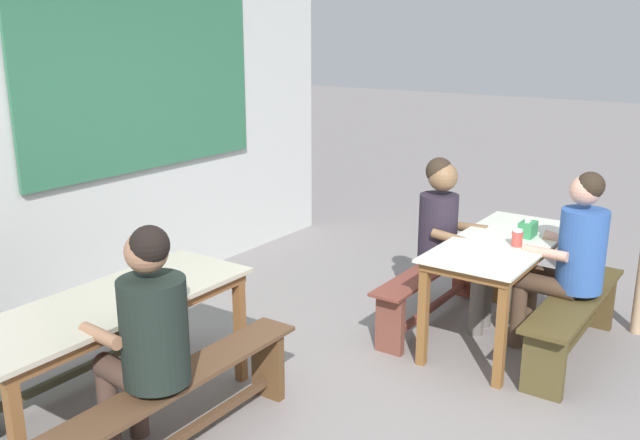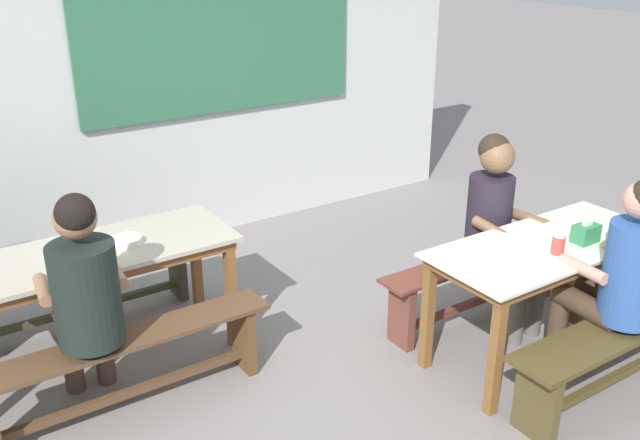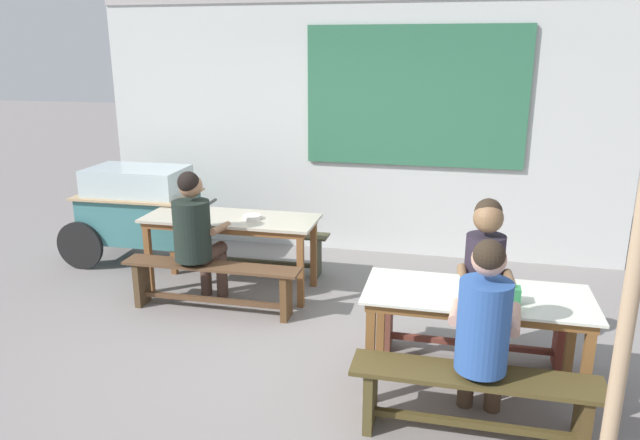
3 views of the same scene
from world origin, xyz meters
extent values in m
plane|color=gray|center=(0.00, 0.00, 0.00)|extent=(40.00, 40.00, 0.00)
cube|color=silver|center=(0.00, 2.54, 1.43)|extent=(6.11, 0.12, 2.86)
cube|color=#306C4C|center=(0.67, 2.45, 1.85)|extent=(2.43, 0.03, 1.53)
cube|color=#B8B09A|center=(-0.97, 0.99, 0.75)|extent=(1.72, 0.66, 0.03)
cube|color=brown|center=(-0.97, 0.99, 0.71)|extent=(1.64, 0.59, 0.06)
cube|color=brown|center=(-0.19, 1.25, 0.34)|extent=(0.06, 0.06, 0.68)
cube|color=brown|center=(-0.19, 0.73, 0.34)|extent=(0.06, 0.06, 0.68)
cube|color=silver|center=(1.36, -0.42, 0.76)|extent=(1.53, 0.67, 0.02)
cube|color=brown|center=(1.36, -0.42, 0.72)|extent=(1.45, 0.61, 0.06)
cube|color=brown|center=(2.04, -0.15, 0.34)|extent=(0.06, 0.06, 0.69)
cube|color=brown|center=(2.04, -0.69, 0.34)|extent=(0.06, 0.06, 0.69)
cube|color=brown|center=(0.68, -0.14, 0.34)|extent=(0.06, 0.06, 0.69)
cube|color=brown|center=(0.68, -0.69, 0.34)|extent=(0.06, 0.06, 0.69)
cube|color=#403E2A|center=(-0.97, 1.53, 0.45)|extent=(1.73, 0.26, 0.02)
cube|color=#3A3A2B|center=(-0.23, 1.53, 0.22)|extent=(0.06, 0.21, 0.44)
cube|color=#403E2A|center=(-0.97, 1.53, 0.11)|extent=(1.45, 0.05, 0.04)
cube|color=brown|center=(-0.97, 0.45, 0.45)|extent=(1.67, 0.26, 0.03)
cube|color=brown|center=(-0.25, 0.45, 0.22)|extent=(0.06, 0.22, 0.43)
cube|color=brown|center=(-0.97, 0.45, 0.11)|extent=(1.39, 0.05, 0.04)
cube|color=brown|center=(1.36, 0.12, 0.45)|extent=(1.55, 0.25, 0.02)
cube|color=brown|center=(2.02, 0.12, 0.22)|extent=(0.06, 0.21, 0.44)
cube|color=brown|center=(0.71, 0.12, 0.22)|extent=(0.06, 0.21, 0.44)
cube|color=brown|center=(1.36, 0.12, 0.11)|extent=(1.27, 0.05, 0.04)
cube|color=#4C3F1F|center=(1.36, -0.96, 0.45)|extent=(1.51, 0.31, 0.03)
cube|color=#4C3B1E|center=(2.00, -0.96, 0.22)|extent=(0.06, 0.26, 0.43)
cube|color=#4E4323|center=(0.72, -0.95, 0.22)|extent=(0.06, 0.26, 0.43)
cube|color=#4C3F1F|center=(1.36, -0.96, 0.11)|extent=(1.23, 0.05, 0.04)
cylinder|color=#4B3627|center=(1.51, -0.60, 0.23)|extent=(0.11, 0.11, 0.46)
cylinder|color=#4B3627|center=(1.33, -0.58, 0.23)|extent=(0.11, 0.11, 0.46)
cylinder|color=#4B3627|center=(1.49, -0.78, 0.51)|extent=(0.17, 0.42, 0.13)
cylinder|color=#4B3627|center=(1.31, -0.76, 0.51)|extent=(0.17, 0.42, 0.13)
cylinder|color=#2E559E|center=(1.38, -0.96, 0.78)|extent=(0.31, 0.31, 0.56)
sphere|color=tan|center=(1.39, -0.94, 1.20)|extent=(0.20, 0.20, 0.20)
sphere|color=#2D2319|center=(1.38, -0.97, 1.23)|extent=(0.19, 0.19, 0.19)
cylinder|color=tan|center=(1.58, -0.79, 0.77)|extent=(0.10, 0.31, 0.11)
cylinder|color=tan|center=(1.22, -0.76, 0.77)|extent=(0.10, 0.31, 0.07)
cylinder|color=#4C362C|center=(-1.00, 0.78, 0.23)|extent=(0.11, 0.11, 0.46)
cylinder|color=#4C362C|center=(-1.18, 0.80, 0.23)|extent=(0.11, 0.11, 0.46)
cylinder|color=#4C362C|center=(-1.02, 0.61, 0.51)|extent=(0.17, 0.39, 0.13)
cylinder|color=#4C362C|center=(-1.20, 0.63, 0.51)|extent=(0.17, 0.39, 0.13)
cylinder|color=black|center=(-1.13, 0.45, 0.78)|extent=(0.34, 0.34, 0.55)
sphere|color=#97694C|center=(-1.13, 0.47, 1.19)|extent=(0.21, 0.21, 0.21)
sphere|color=black|center=(-1.13, 0.44, 1.22)|extent=(0.20, 0.20, 0.20)
cylinder|color=#97694C|center=(-0.92, 0.61, 0.76)|extent=(0.10, 0.31, 0.08)
cylinder|color=#97694C|center=(-1.30, 0.65, 0.76)|extent=(0.10, 0.31, 0.08)
cylinder|color=#625D55|center=(1.35, -0.26, 0.23)|extent=(0.11, 0.11, 0.46)
cylinder|color=#625D55|center=(1.53, -0.25, 0.23)|extent=(0.11, 0.11, 0.46)
cylinder|color=#625D55|center=(1.34, -0.07, 0.51)|extent=(0.15, 0.42, 0.13)
cylinder|color=#625D55|center=(1.52, -0.06, 0.51)|extent=(0.15, 0.42, 0.13)
cylinder|color=#27202D|center=(1.42, 0.12, 0.76)|extent=(0.30, 0.30, 0.51)
sphere|color=brown|center=(1.42, 0.10, 1.16)|extent=(0.22, 0.22, 0.22)
sphere|color=#2D2319|center=(1.42, 0.13, 1.20)|extent=(0.21, 0.21, 0.21)
cylinder|color=brown|center=(1.26, -0.07, 0.74)|extent=(0.08, 0.31, 0.10)
cylinder|color=brown|center=(1.60, -0.05, 0.74)|extent=(0.08, 0.30, 0.08)
cube|color=#30844B|center=(1.55, -0.53, 0.82)|extent=(0.16, 0.10, 0.11)
cube|color=white|center=(1.55, -0.53, 0.89)|extent=(0.06, 0.03, 0.02)
cylinder|color=#DD443B|center=(1.28, -0.54, 0.82)|extent=(0.07, 0.07, 0.11)
cylinder|color=white|center=(1.28, -0.54, 0.88)|extent=(0.07, 0.07, 0.02)
cylinder|color=silver|center=(-0.74, 0.96, 0.79)|extent=(0.18, 0.18, 0.04)
camera|label=1|loc=(-3.22, -2.01, 2.22)|focal=38.38mm
camera|label=2|loc=(-1.87, -2.82, 2.48)|focal=39.17mm
camera|label=3|loc=(1.17, -4.29, 2.36)|focal=33.34mm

